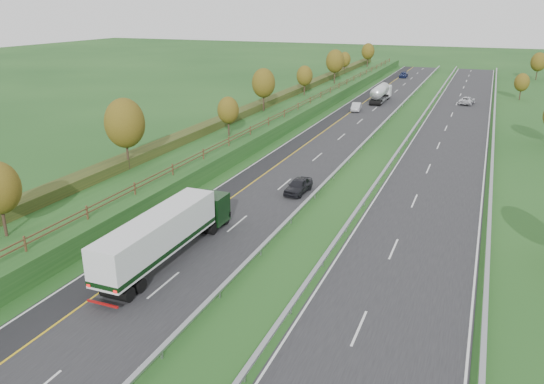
% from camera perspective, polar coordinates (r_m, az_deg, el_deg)
% --- Properties ---
extents(ground, '(400.00, 400.00, 0.00)m').
position_cam_1_polar(ground, '(75.17, 11.67, 4.70)').
color(ground, '#1A4318').
rests_on(ground, ground).
extents(near_carriageway, '(10.50, 200.00, 0.04)m').
position_cam_1_polar(near_carriageway, '(81.61, 6.81, 6.14)').
color(near_carriageway, black).
rests_on(near_carriageway, ground).
extents(far_carriageway, '(10.50, 200.00, 0.04)m').
position_cam_1_polar(far_carriageway, '(79.04, 18.44, 4.83)').
color(far_carriageway, black).
rests_on(far_carriageway, ground).
extents(hard_shoulder, '(3.00, 200.00, 0.04)m').
position_cam_1_polar(hard_shoulder, '(82.64, 4.29, 6.39)').
color(hard_shoulder, black).
rests_on(hard_shoulder, ground).
extents(lane_markings, '(26.75, 200.00, 0.01)m').
position_cam_1_polar(lane_markings, '(80.10, 11.22, 5.67)').
color(lane_markings, silver).
rests_on(lane_markings, near_carriageway).
extents(embankment_left, '(12.00, 200.00, 2.00)m').
position_cam_1_polar(embankment_left, '(85.63, -1.64, 7.57)').
color(embankment_left, '#1A4318').
rests_on(embankment_left, ground).
extents(hedge_left, '(2.20, 180.00, 1.10)m').
position_cam_1_polar(hedge_left, '(86.13, -2.88, 8.68)').
color(hedge_left, '#283616').
rests_on(hedge_left, embankment_left).
extents(fence_left, '(0.12, 189.06, 1.20)m').
position_cam_1_polar(fence_left, '(83.23, 1.11, 8.44)').
color(fence_left, '#422B19').
rests_on(fence_left, embankment_left).
extents(median_barrier_near, '(0.32, 200.00, 0.71)m').
position_cam_1_polar(median_barrier_near, '(80.21, 10.77, 6.14)').
color(median_barrier_near, '#92959A').
rests_on(median_barrier_near, ground).
extents(median_barrier_far, '(0.32, 200.00, 0.71)m').
position_cam_1_polar(median_barrier_far, '(79.42, 14.38, 5.73)').
color(median_barrier_far, '#92959A').
rests_on(median_barrier_far, ground).
extents(outer_barrier_far, '(0.32, 200.00, 0.71)m').
position_cam_1_polar(outer_barrier_far, '(78.81, 22.68, 4.73)').
color(outer_barrier_far, '#92959A').
rests_on(outer_barrier_far, ground).
extents(trees_left, '(6.64, 164.30, 7.66)m').
position_cam_1_polar(trees_left, '(81.50, -2.41, 10.79)').
color(trees_left, '#2D2116').
rests_on(trees_left, embankment_left).
extents(trees_far, '(8.45, 118.60, 7.12)m').
position_cam_1_polar(trees_far, '(107.27, 27.12, 9.66)').
color(trees_far, '#2D2116').
rests_on(trees_far, ground).
extents(box_lorry, '(2.58, 16.28, 4.06)m').
position_cam_1_polar(box_lorry, '(41.16, -11.29, -4.31)').
color(box_lorry, black).
rests_on(box_lorry, near_carriageway).
extents(road_tanker, '(2.40, 11.22, 3.46)m').
position_cam_1_polar(road_tanker, '(111.64, 11.63, 10.44)').
color(road_tanker, silver).
rests_on(road_tanker, near_carriageway).
extents(car_dark_near, '(2.09, 4.65, 1.55)m').
position_cam_1_polar(car_dark_near, '(55.45, 2.85, 0.68)').
color(car_dark_near, black).
rests_on(car_dark_near, near_carriageway).
extents(car_silver_mid, '(2.12, 4.69, 1.49)m').
position_cam_1_polar(car_silver_mid, '(100.89, 9.05, 9.04)').
color(car_silver_mid, '#B0B0B5').
rests_on(car_silver_mid, near_carriageway).
extents(car_small_far, '(2.12, 4.91, 1.41)m').
position_cam_1_polar(car_small_far, '(151.53, 13.96, 12.14)').
color(car_small_far, '#151E43').
rests_on(car_small_far, near_carriageway).
extents(car_oncoming, '(3.13, 5.58, 1.47)m').
position_cam_1_polar(car_oncoming, '(113.45, 20.24, 9.23)').
color(car_oncoming, silver).
rests_on(car_oncoming, far_carriageway).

